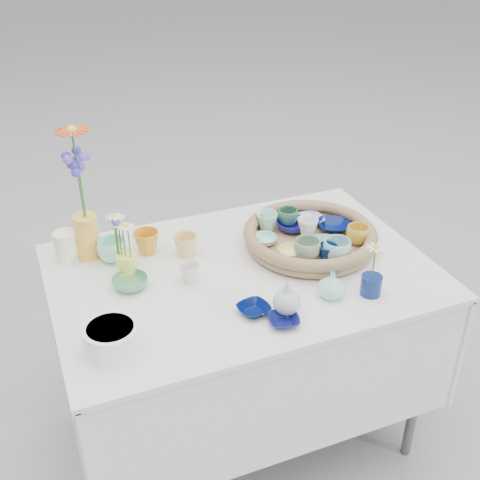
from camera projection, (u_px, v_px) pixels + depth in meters
name	position (u px, v px, depth m)	size (l,w,h in m)	color
ground	(242.00, 429.00, 2.41)	(80.00, 80.00, 0.00)	gray
display_table	(242.00, 429.00, 2.41)	(1.26, 0.86, 0.77)	silver
wicker_tray	(310.00, 237.00, 2.13)	(0.47, 0.47, 0.08)	brown
tray_ceramic_0	(293.00, 225.00, 2.21)	(0.12, 0.12, 0.04)	navy
tray_ceramic_1	(334.00, 226.00, 2.22)	(0.12, 0.12, 0.03)	#020F4E
tray_ceramic_2	(358.00, 235.00, 2.12)	(0.08, 0.08, 0.07)	gold
tray_ceramic_3	(321.00, 244.00, 2.11)	(0.10, 0.10, 0.03)	#519377
tray_ceramic_4	(307.00, 250.00, 2.03)	(0.09, 0.09, 0.07)	gray
tray_ceramic_5	(264.00, 240.00, 2.13)	(0.09, 0.09, 0.03)	#99E5CC
tray_ceramic_6	(267.00, 222.00, 2.20)	(0.08, 0.08, 0.07)	#A7E3CB
tray_ceramic_7	(308.00, 227.00, 2.16)	(0.08, 0.08, 0.07)	white
tray_ceramic_8	(310.00, 220.00, 2.26)	(0.10, 0.10, 0.02)	#98B1DB
tray_ceramic_9	(328.00, 253.00, 2.02)	(0.07, 0.07, 0.06)	navy
tray_ceramic_10	(291.00, 252.00, 2.06)	(0.09, 0.09, 0.03)	#FFF478
tray_ceramic_11	(337.00, 250.00, 2.02)	(0.10, 0.10, 0.08)	#9CE6D8
tray_ceramic_12	(288.00, 217.00, 2.24)	(0.08, 0.08, 0.06)	#3A7452
loose_ceramic_0	(147.00, 242.00, 2.10)	(0.09, 0.09, 0.08)	orange
loose_ceramic_1	(186.00, 245.00, 2.08)	(0.08, 0.08, 0.08)	#E8C36E
loose_ceramic_2	(130.00, 283.00, 1.92)	(0.11, 0.11, 0.04)	#4B925A
loose_ceramic_3	(190.00, 273.00, 1.95)	(0.07, 0.07, 0.06)	silver
loose_ceramic_4	(254.00, 309.00, 1.81)	(0.10, 0.10, 0.02)	#000C42
loose_ceramic_5	(112.00, 250.00, 2.05)	(0.10, 0.10, 0.08)	#9AEEC9
loose_ceramic_6	(284.00, 321.00, 1.77)	(0.09, 0.09, 0.02)	#0D1250
fluted_bowl	(112.00, 339.00, 1.65)	(0.16, 0.16, 0.08)	white
bud_vase_paleblue	(287.00, 296.00, 1.78)	(0.08, 0.08, 0.13)	#AFC0C8
bud_vase_seafoam	(332.00, 285.00, 1.87)	(0.09, 0.09, 0.09)	#91DDCF
bud_vase_cobalt	(371.00, 285.00, 1.89)	(0.07, 0.07, 0.07)	navy
single_daisy	(374.00, 263.00, 1.84)	(0.07, 0.07, 0.13)	white
tall_vase_yellow	(87.00, 236.00, 2.06)	(0.08, 0.08, 0.16)	yellow
gerbera	(78.00, 175.00, 1.94)	(0.12, 0.12, 0.32)	#DE4C19
hydrangea	(82.00, 190.00, 1.97)	(0.08, 0.08, 0.27)	#3E38B7
white_pitcher	(66.00, 246.00, 2.05)	(0.11, 0.08, 0.11)	white
daisy_cup	(127.00, 265.00, 1.98)	(0.07, 0.07, 0.08)	#F4ED50
daisy_posy	(122.00, 235.00, 1.92)	(0.08, 0.08, 0.15)	white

